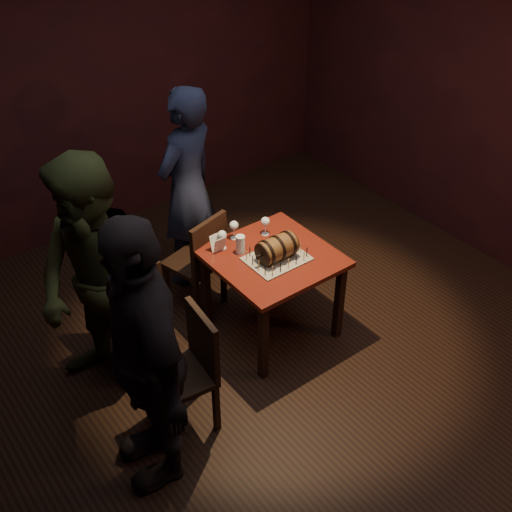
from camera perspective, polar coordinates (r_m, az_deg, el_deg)
name	(u,v)px	position (r m, az deg, el deg)	size (l,w,h in m)	color
room_shell	(271,201)	(4.32, 1.33, 4.94)	(5.04, 5.04, 2.80)	black
pub_table	(272,267)	(4.97, 1.46, -0.99)	(0.90, 0.90, 0.75)	#4F130D
cake_board	(277,259)	(4.86, 1.85, -0.25)	(0.45, 0.35, 0.01)	gray
barrel_cake	(277,248)	(4.80, 1.87, 0.69)	(0.35, 0.20, 0.20)	brown
birthday_candles	(277,254)	(4.83, 1.86, 0.19)	(0.40, 0.30, 0.09)	#F5DD92
wine_glass_left	(222,236)	(4.92, -3.04, 1.81)	(0.07, 0.07, 0.16)	silver
wine_glass_mid	(234,226)	(5.03, -1.98, 2.68)	(0.07, 0.07, 0.16)	silver
wine_glass_right	(265,222)	(5.07, 0.84, 3.03)	(0.07, 0.07, 0.16)	silver
pint_of_ale	(240,245)	(4.89, -1.40, 1.00)	(0.07, 0.07, 0.15)	silver
menu_card	(218,244)	(4.92, -3.41, 1.08)	(0.10, 0.05, 0.13)	white
chair_back	(201,259)	(5.27, -4.93, -0.22)	(0.49, 0.49, 0.93)	black
chair_left_rear	(136,301)	(4.91, -10.59, -3.94)	(0.45, 0.45, 0.93)	black
chair_left_front	(191,365)	(4.36, -5.82, -9.61)	(0.44, 0.44, 0.93)	black
person_back	(187,189)	(5.47, -6.12, 5.93)	(0.66, 0.43, 1.81)	#191D33
person_left_rear	(100,289)	(4.37, -13.71, -2.90)	(0.93, 0.72, 1.91)	#384020
person_left_front	(145,356)	(3.83, -9.88, -8.74)	(1.13, 0.47, 1.93)	black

